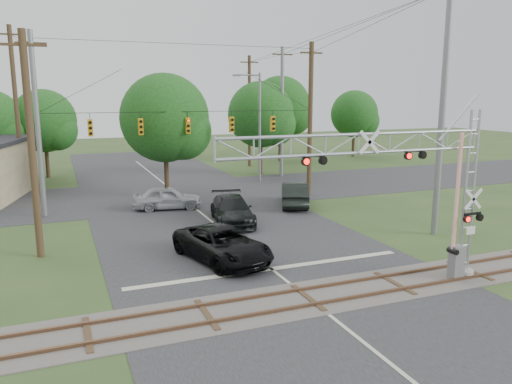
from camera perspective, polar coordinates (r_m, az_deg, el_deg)
name	(u,v)px	position (r m, az deg, el deg)	size (l,w,h in m)	color
ground	(335,320)	(17.96, 9.02, -14.28)	(160.00, 160.00, 0.00)	#304721
road_main	(237,242)	(26.45, -2.16, -5.74)	(14.00, 90.00, 0.02)	#252528
road_cross	(177,194)	(39.54, -9.02, -0.22)	(90.00, 12.00, 0.02)	#252528
railroad_track	(308,298)	(19.53, 5.96, -11.95)	(90.00, 3.20, 0.17)	#4F4844
crossing_gantry	(405,179)	(20.14, 16.69, 1.38)	(11.54, 0.90, 7.06)	#9A9994
traffic_signal_span	(201,123)	(35.20, -6.33, 7.85)	(19.34, 0.36, 11.50)	slate
pickup_black	(222,244)	(23.43, -3.88, -5.98)	(2.64, 5.72, 1.59)	black
car_dark	(232,210)	(30.23, -2.75, -2.05)	(2.25, 5.52, 1.60)	black
sedan_silver	(167,198)	(34.36, -10.09, -0.66)	(1.83, 4.56, 1.55)	#9FA3A6
suv_dark	(295,194)	(34.97, 4.43, -0.21)	(1.78, 5.10, 1.68)	black
streetlight	(258,122)	(43.90, 0.20, 8.02)	(2.54, 0.26, 9.52)	slate
utility_poles	(215,114)	(38.04, -4.69, 8.86)	(24.44, 29.53, 13.70)	#452E20
treeline	(185,116)	(49.04, -8.15, 8.61)	(53.67, 22.97, 9.83)	#3D2C1B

